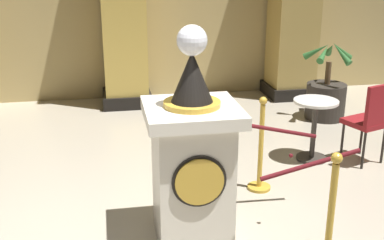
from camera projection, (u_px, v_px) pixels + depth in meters
name	position (u px, v px, depth m)	size (l,w,h in m)	color
pedestal_clock	(192.00, 160.00, 3.98)	(0.75, 0.75, 1.81)	silver
stanchion_far	(260.00, 158.00, 4.96)	(0.24, 0.24, 0.99)	gold
velvet_rope	(292.00, 146.00, 4.08)	(0.80, 0.82, 0.22)	#591419
potted_palm_right	(326.00, 96.00, 7.13)	(0.72, 0.70, 1.17)	#2D2823
cafe_table	(314.00, 122.00, 5.64)	(0.51, 0.51, 0.73)	#332D28
cafe_chair_red	(371.00, 116.00, 5.50)	(0.51, 0.51, 0.96)	black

